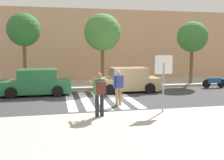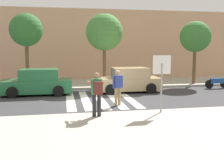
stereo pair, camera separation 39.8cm
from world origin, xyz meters
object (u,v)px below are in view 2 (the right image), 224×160
object	(u,v)px
parked_car_tan	(128,81)
street_tree_center	(104,33)
stop_sign	(162,71)
parked_car_green	(38,83)
photographer_with_backpack	(97,91)
street_tree_east	(195,37)
pedestrian_crossing	(118,86)
street_tree_west	(26,30)
motorcycle	(217,82)

from	to	relation	value
parked_car_tan	street_tree_center	size ratio (longest dim) A/B	0.82
stop_sign	parked_car_green	bearing A→B (deg)	132.60
photographer_with_backpack	street_tree_east	xyz separation A→B (m)	(8.39, 8.19, 2.42)
street_tree_center	street_tree_east	xyz separation A→B (m)	(6.79, -0.09, -0.27)
street_tree_center	parked_car_green	bearing A→B (deg)	-154.50
pedestrian_crossing	street_tree_east	xyz separation A→B (m)	(7.05, 5.78, 2.61)
pedestrian_crossing	parked_car_green	distance (m)	5.59
street_tree_west	street_tree_center	bearing A→B (deg)	-0.54
parked_car_green	parked_car_tan	world-z (taller)	same
street_tree_west	parked_car_green	bearing A→B (deg)	-69.00
parked_car_green	street_tree_west	world-z (taller)	street_tree_west
street_tree_east	pedestrian_crossing	bearing A→B (deg)	-140.65
stop_sign	parked_car_green	distance (m)	8.19
pedestrian_crossing	street_tree_center	world-z (taller)	street_tree_center
motorcycle	street_tree_west	distance (m)	13.44
stop_sign	street_tree_east	bearing A→B (deg)	54.55
motorcycle	street_tree_center	distance (m)	8.56
parked_car_green	motorcycle	distance (m)	12.03
parked_car_tan	street_tree_east	xyz separation A→B (m)	(5.57, 2.00, 2.86)
street_tree_west	street_tree_east	world-z (taller)	street_tree_west
pedestrian_crossing	parked_car_tan	bearing A→B (deg)	68.56
stop_sign	parked_car_green	world-z (taller)	stop_sign
stop_sign	pedestrian_crossing	distance (m)	2.73
parked_car_green	street_tree_east	xyz separation A→B (m)	(11.17, 2.00, 2.86)
photographer_with_backpack	motorcycle	bearing A→B (deg)	35.08
stop_sign	street_tree_center	distance (m)	8.38
street_tree_east	street_tree_center	bearing A→B (deg)	179.27
motorcycle	street_tree_center	world-z (taller)	street_tree_center
motorcycle	street_tree_east	distance (m)	3.70
photographer_with_backpack	street_tree_east	distance (m)	11.97
photographer_with_backpack	stop_sign	bearing A→B (deg)	4.58
motorcycle	parked_car_tan	bearing A→B (deg)	-177.32
parked_car_tan	street_tree_east	bearing A→B (deg)	19.80
motorcycle	street_tree_west	size ratio (longest dim) A/B	0.36
photographer_with_backpack	street_tree_center	size ratio (longest dim) A/B	0.34
pedestrian_crossing	parked_car_tan	xyz separation A→B (m)	(1.48, 3.78, -0.25)
parked_car_tan	street_tree_west	xyz separation A→B (m)	(-6.42, 2.14, 3.21)
pedestrian_crossing	street_tree_center	size ratio (longest dim) A/B	0.34
photographer_with_backpack	motorcycle	world-z (taller)	photographer_with_backpack
pedestrian_crossing	street_tree_west	world-z (taller)	street_tree_west
pedestrian_crossing	street_tree_east	distance (m)	9.49
stop_sign	street_tree_center	size ratio (longest dim) A/B	0.47
stop_sign	motorcycle	xyz separation A→B (m)	(6.53, 6.27, -1.44)
stop_sign	street_tree_west	distance (m)	10.49
stop_sign	street_tree_west	bearing A→B (deg)	127.89
parked_car_green	street_tree_center	distance (m)	5.77
pedestrian_crossing	motorcycle	size ratio (longest dim) A/B	0.98
parked_car_green	parked_car_tan	xyz separation A→B (m)	(5.60, 0.00, 0.00)
parked_car_green	street_tree_east	world-z (taller)	street_tree_east
pedestrian_crossing	stop_sign	bearing A→B (deg)	-57.93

